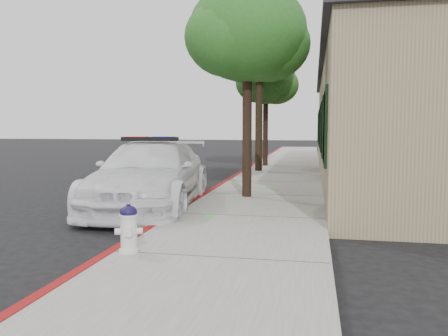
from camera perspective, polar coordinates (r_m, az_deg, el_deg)
ground at (r=9.69m, az=-6.72°, el=-6.47°), size 120.00×120.00×0.00m
sidewalk at (r=12.25m, az=4.81°, el=-3.66°), size 3.20×60.00×0.15m
red_curb at (r=12.51m, az=-2.23°, el=-3.44°), size 0.14×60.00×0.16m
clapboard_building at (r=18.42m, az=23.05°, el=5.30°), size 7.30×20.89×4.24m
police_car at (r=11.04m, az=-9.20°, el=-0.84°), size 2.83×5.75×1.73m
fire_hydrant at (r=6.71m, az=-11.85°, el=-7.41°), size 0.40×0.35×0.70m
street_tree_near at (r=11.94m, az=3.01°, el=16.14°), size 3.10×2.98×5.46m
street_tree_mid at (r=19.15m, az=4.47°, el=14.90°), size 3.51×3.63×6.69m
street_tree_far at (r=21.51m, az=5.34°, el=10.73°), size 2.89×2.74×5.19m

